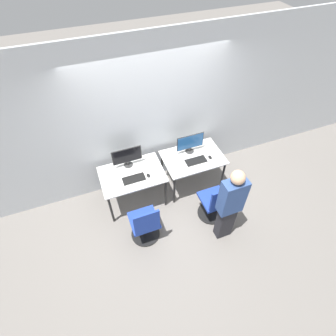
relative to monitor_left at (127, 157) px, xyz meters
The scene contains 13 objects.
ground_plane 1.24m from the monitor_left, 46.10° to the right, with size 20.00×20.00×0.00m, color slate.
wall_back 0.79m from the monitor_left, 25.39° to the left, with size 12.00×0.05×2.80m.
desk_left 0.36m from the monitor_left, 90.00° to the right, with size 1.08×0.74×0.72m.
monitor_left is the anchor object (origin of this frame).
keyboard_left 0.40m from the monitor_left, 90.00° to the right, with size 0.38×0.17×0.02m.
mouse_left 0.48m from the monitor_left, 56.30° to the right, with size 0.06×0.09×0.03m.
office_chair_left 1.19m from the monitor_left, 92.51° to the right, with size 0.48×0.48×0.90m.
desk_right 1.20m from the monitor_left, 11.07° to the right, with size 1.08×0.74×0.72m.
monitor_right 1.15m from the monitor_left, ahead, with size 0.51×0.16×0.38m.
keyboard_right 1.21m from the monitor_left, 16.47° to the right, with size 0.38×0.17×0.02m.
mouse_right 1.47m from the monitor_left, 14.00° to the right, with size 0.06×0.09×0.03m.
office_chair_right 1.69m from the monitor_left, 42.12° to the right, with size 0.48×0.48×0.90m.
person_right 1.86m from the monitor_left, 50.71° to the right, with size 0.36×0.20×1.55m.
Camera 1 is at (-1.06, -2.61, 4.04)m, focal length 28.00 mm.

